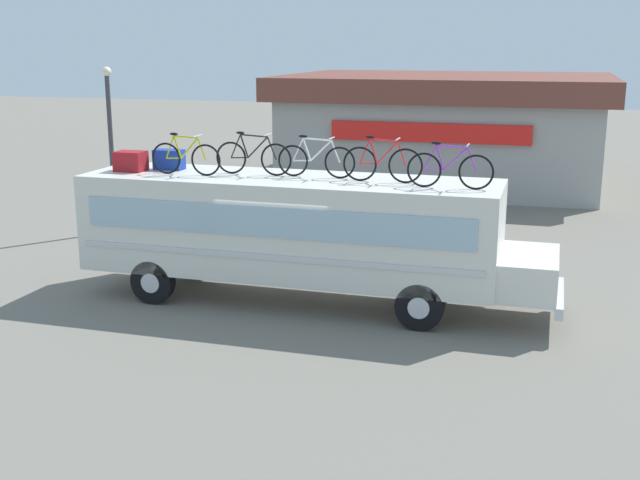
{
  "coord_description": "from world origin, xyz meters",
  "views": [
    {
      "loc": [
        5.62,
        -16.4,
        5.7
      ],
      "look_at": [
        0.73,
        0.0,
        1.47
      ],
      "focal_mm": 44.59,
      "sensor_mm": 36.0,
      "label": 1
    }
  ],
  "objects": [
    {
      "name": "ground_plane",
      "position": [
        0.0,
        0.0,
        0.0
      ],
      "size": [
        120.0,
        120.0,
        0.0
      ],
      "primitive_type": "plane",
      "color": "slate"
    },
    {
      "name": "bus",
      "position": [
        0.22,
        -0.0,
        1.7
      ],
      "size": [
        10.64,
        2.48,
        2.84
      ],
      "color": "silver",
      "rests_on": "ground"
    },
    {
      "name": "luggage_bag_1",
      "position": [
        -3.8,
        -0.17,
        3.07
      ],
      "size": [
        0.67,
        0.5,
        0.46
      ],
      "primitive_type": "cube",
      "color": "maroon",
      "rests_on": "bus"
    },
    {
      "name": "luggage_bag_2",
      "position": [
        -3.05,
        0.29,
        3.07
      ],
      "size": [
        0.68,
        0.38,
        0.47
      ],
      "primitive_type": "cube",
      "color": "#193899",
      "rests_on": "bus"
    },
    {
      "name": "rooftop_bicycle_1",
      "position": [
        -2.33,
        -0.31,
        3.23
      ],
      "size": [
        1.68,
        0.44,
        0.94
      ],
      "color": "black",
      "rests_on": "bus"
    },
    {
      "name": "rooftop_bicycle_2",
      "position": [
        -0.88,
        0.13,
        3.24
      ],
      "size": [
        1.81,
        0.44,
        0.97
      ],
      "color": "black",
      "rests_on": "bus"
    },
    {
      "name": "rooftop_bicycle_3",
      "position": [
        0.58,
        0.19,
        3.22
      ],
      "size": [
        1.78,
        0.44,
        0.93
      ],
      "color": "black",
      "rests_on": "bus"
    },
    {
      "name": "rooftop_bicycle_4",
      "position": [
        2.11,
        0.0,
        3.24
      ],
      "size": [
        1.73,
        0.44,
        0.98
      ],
      "color": "black",
      "rests_on": "bus"
    },
    {
      "name": "rooftop_bicycle_5",
      "position": [
        3.58,
        -0.36,
        3.23
      ],
      "size": [
        1.77,
        0.44,
        0.95
      ],
      "color": "black",
      "rests_on": "bus"
    },
    {
      "name": "roadside_building",
      "position": [
        1.11,
        17.47,
        2.28
      ],
      "size": [
        13.23,
        10.26,
        4.45
      ],
      "color": "#9E9E99",
      "rests_on": "ground"
    },
    {
      "name": "street_lamp",
      "position": [
        -7.37,
        4.89,
        2.89
      ],
      "size": [
        0.28,
        0.28,
        5.04
      ],
      "color": "#38383D",
      "rests_on": "ground"
    }
  ]
}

